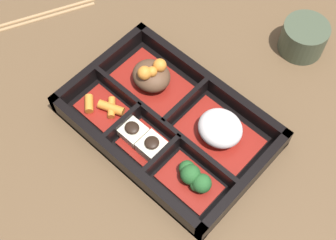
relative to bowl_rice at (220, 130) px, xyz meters
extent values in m
plane|color=brown|center=(-0.08, -0.04, -0.03)|extent=(3.00, 3.00, 0.00)
cube|color=black|center=(-0.08, -0.04, -0.03)|extent=(0.33, 0.22, 0.01)
cube|color=black|center=(-0.08, -0.14, -0.01)|extent=(0.33, 0.01, 0.04)
cube|color=black|center=(-0.08, 0.06, -0.01)|extent=(0.33, 0.01, 0.04)
cube|color=black|center=(-0.24, -0.04, -0.01)|extent=(0.01, 0.22, 0.04)
cube|color=black|center=(0.08, -0.04, -0.01)|extent=(0.01, 0.22, 0.04)
cube|color=black|center=(-0.08, -0.05, -0.01)|extent=(0.31, 0.01, 0.04)
cube|color=black|center=(-0.12, -0.09, -0.01)|extent=(0.01, 0.08, 0.04)
cube|color=black|center=(-0.04, -0.09, -0.01)|extent=(0.01, 0.08, 0.04)
cube|color=black|center=(-0.08, 0.00, -0.01)|extent=(0.01, 0.11, 0.04)
cube|color=maroon|center=(-0.15, 0.00, -0.02)|extent=(0.13, 0.09, 0.01)
ellipsoid|color=brown|center=(-0.15, 0.00, 0.00)|extent=(0.07, 0.06, 0.04)
sphere|color=orange|center=(-0.14, 0.01, 0.03)|extent=(0.02, 0.02, 0.02)
sphere|color=orange|center=(-0.15, -0.01, 0.03)|extent=(0.02, 0.02, 0.02)
sphere|color=orange|center=(-0.14, 0.00, 0.03)|extent=(0.02, 0.02, 0.02)
cube|color=maroon|center=(0.00, 0.00, -0.02)|extent=(0.13, 0.09, 0.01)
ellipsoid|color=silver|center=(0.00, 0.00, 0.01)|extent=(0.07, 0.07, 0.04)
cube|color=maroon|center=(-0.18, -0.09, -0.02)|extent=(0.08, 0.06, 0.01)
cylinder|color=orange|center=(-0.16, -0.09, -0.01)|extent=(0.05, 0.03, 0.02)
cylinder|color=orange|center=(-0.19, -0.11, -0.01)|extent=(0.03, 0.03, 0.01)
cylinder|color=orange|center=(-0.16, -0.08, -0.01)|extent=(0.03, 0.03, 0.01)
cube|color=maroon|center=(-0.08, -0.09, -0.02)|extent=(0.07, 0.06, 0.01)
cube|color=beige|center=(-0.10, -0.09, -0.01)|extent=(0.04, 0.04, 0.02)
ellipsoid|color=black|center=(-0.10, -0.09, 0.01)|extent=(0.02, 0.02, 0.01)
cube|color=beige|center=(-0.06, -0.09, 0.00)|extent=(0.04, 0.04, 0.02)
ellipsoid|color=black|center=(-0.06, -0.09, 0.01)|extent=(0.02, 0.02, 0.01)
cube|color=maroon|center=(0.02, -0.09, -0.02)|extent=(0.09, 0.06, 0.01)
sphere|color=#265B28|center=(0.02, -0.09, 0.00)|extent=(0.03, 0.03, 0.03)
sphere|color=#265B28|center=(0.03, -0.09, -0.01)|extent=(0.02, 0.02, 0.02)
sphere|color=#265B28|center=(0.00, -0.08, 0.00)|extent=(0.03, 0.03, 0.03)
sphere|color=#265B28|center=(0.04, -0.09, 0.00)|extent=(0.03, 0.03, 0.03)
cylinder|color=#424C38|center=(-0.01, 0.25, 0.00)|extent=(0.08, 0.08, 0.06)
cylinder|color=#597A38|center=(-0.01, 0.25, 0.02)|extent=(0.07, 0.07, 0.01)
cylinder|color=#A87F51|center=(-0.43, -0.03, -0.03)|extent=(0.11, 0.21, 0.01)
cylinder|color=#A87F51|center=(-0.42, -0.04, -0.03)|extent=(0.11, 0.21, 0.01)
camera|label=1|loc=(0.18, -0.32, 0.66)|focal=50.00mm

